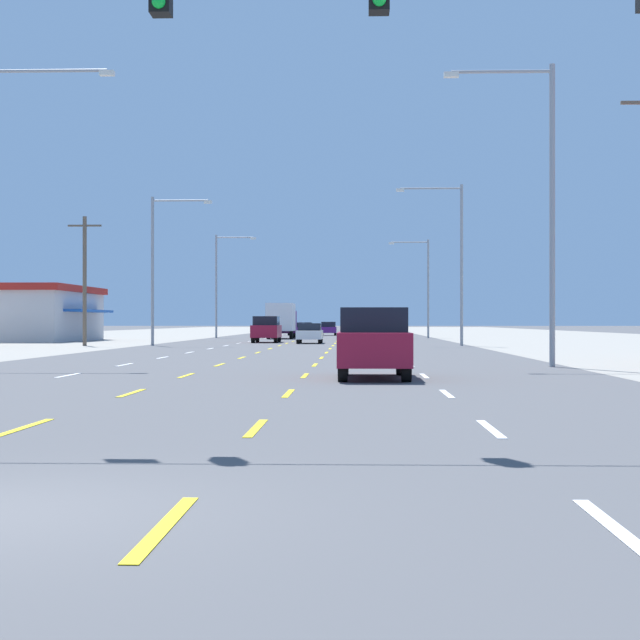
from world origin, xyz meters
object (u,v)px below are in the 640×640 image
sedan_inner_right_distant_a (357,329)px  suv_inner_right_nearest (373,342)px  box_truck_inner_left_far (281,319)px  sedan_inner_left_farthest (296,329)px  hatchback_inner_right_midfar (357,331)px  sedan_inner_left_distant_c (306,328)px  sedan_center_turn_near (310,333)px  streetlight_right_row_0 (542,194)px  streetlight_right_row_1 (455,253)px  streetlight_left_row_1 (159,260)px  hatchback_center_turn_farther (329,329)px  suv_inner_left_mid (266,329)px  streetlight_right_row_2 (424,281)px  streetlight_left_row_2 (220,279)px  sedan_far_right_distant_b (385,328)px

sedan_inner_right_distant_a → suv_inner_right_nearest: bearing=-89.8°
suv_inner_right_nearest → box_truck_inner_left_far: (-7.32, 66.42, 0.81)m
box_truck_inner_left_far → sedan_inner_left_farthest: box_truck_inner_left_far is taller
hatchback_inner_right_midfar → sedan_inner_right_distant_a: hatchback_inner_right_midfar is taller
hatchback_inner_right_midfar → sedan_inner_left_distant_c: 43.51m
sedan_center_turn_near → sedan_inner_left_farthest: bearing=94.5°
streetlight_right_row_0 → streetlight_right_row_1: 31.43m
hatchback_inner_right_midfar → streetlight_right_row_1: (6.38, -24.08, 5.30)m
streetlight_left_row_1 → suv_inner_right_nearest: bearing=-70.9°
hatchback_center_turn_farther → streetlight_left_row_1: bearing=-101.5°
suv_inner_left_mid → streetlight_right_row_2: 25.36m
sedan_inner_left_distant_c → streetlight_right_row_0: size_ratio=0.42×
suv_inner_right_nearest → hatchback_inner_right_midfar: (-0.40, 63.09, -0.24)m
hatchback_center_turn_farther → sedan_inner_right_distant_a: hatchback_center_turn_farther is taller
streetlight_left_row_1 → streetlight_left_row_2: size_ratio=0.99×
streetlight_right_row_2 → sedan_inner_left_farthest: bearing=124.9°
suv_inner_left_mid → sedan_inner_left_farthest: size_ratio=1.09×
hatchback_inner_right_midfar → hatchback_center_turn_farther: size_ratio=1.00×
hatchback_inner_right_midfar → streetlight_right_row_0: size_ratio=0.37×
hatchback_inner_right_midfar → sedan_inner_right_distant_a: 27.89m
streetlight_left_row_1 → streetlight_left_row_2: (-0.02, 31.43, 0.03)m
suv_inner_right_nearest → hatchback_center_turn_farther: suv_inner_right_nearest is taller
hatchback_inner_right_midfar → streetlight_left_row_1: size_ratio=0.40×
streetlight_right_row_0 → streetlight_right_row_1: bearing=90.1°
suv_inner_left_mid → streetlight_right_row_1: bearing=-37.8°
hatchback_inner_right_midfar → sedan_far_right_distant_b: (3.44, 36.12, -0.03)m
sedan_center_turn_near → suv_inner_left_mid: 4.70m
streetlight_right_row_0 → box_truck_inner_left_far: bearing=102.8°
box_truck_inner_left_far → streetlight_left_row_2: size_ratio=0.73×
streetlight_right_row_0 → streetlight_left_row_1: streetlight_right_row_0 is taller
hatchback_center_turn_farther → streetlight_right_row_2: bearing=-61.3°
suv_inner_left_mid → streetlight_right_row_2: size_ratio=0.52×
sedan_inner_right_distant_a → streetlight_right_row_1: size_ratio=0.43×
suv_inner_right_nearest → streetlight_right_row_2: bearing=85.1°
suv_inner_right_nearest → sedan_inner_left_distant_c: suv_inner_right_nearest is taller
sedan_center_turn_near → streetlight_left_row_1: 12.94m
sedan_center_turn_near → sedan_inner_left_farthest: (-3.45, 43.42, 0.00)m
sedan_far_right_distant_b → streetlight_left_row_2: (-16.56, -28.77, 4.94)m
box_truck_inner_left_far → streetlight_left_row_1: bearing=-102.7°
streetlight_right_row_0 → sedan_inner_left_distant_c: bearing=97.6°
streetlight_right_row_0 → streetlight_left_row_2: streetlight_right_row_0 is taller
streetlight_right_row_1 → sedan_inner_left_distant_c: bearing=101.0°
streetlight_left_row_2 → streetlight_right_row_2: (19.54, -0.00, -0.26)m
sedan_far_right_distant_b → streetlight_left_row_1: bearing=-105.4°
box_truck_inner_left_far → streetlight_right_row_2: 14.40m
suv_inner_right_nearest → box_truck_inner_left_far: size_ratio=0.68×
hatchback_inner_right_midfar → streetlight_right_row_1: 25.47m
sedan_center_turn_near → sedan_inner_left_farthest: size_ratio=1.00×
box_truck_inner_left_far → streetlight_right_row_2: (13.35, 4.01, 3.60)m
suv_inner_left_mid → streetlight_left_row_1: bearing=-121.3°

